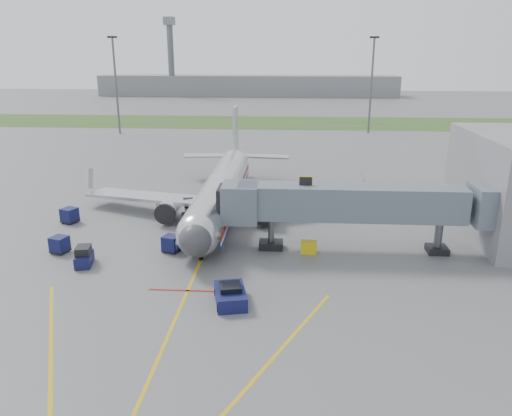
# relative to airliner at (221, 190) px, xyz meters

# --- Properties ---
(ground) EXTENTS (400.00, 400.00, 0.00)m
(ground) POSITION_rel_airliner_xyz_m (-0.00, -15.25, -2.65)
(ground) COLOR #565659
(ground) RESTS_ON ground
(grass_strip) EXTENTS (300.00, 25.00, 0.01)m
(grass_strip) POSITION_rel_airliner_xyz_m (-0.00, 74.75, -2.64)
(grass_strip) COLOR #2D4C1E
(grass_strip) RESTS_ON ground
(apron_markings) EXTENTS (21.52, 50.00, 0.01)m
(apron_markings) POSITION_rel_airliner_xyz_m (-0.00, -22.65, -2.64)
(apron_markings) COLOR gold
(apron_markings) RESTS_ON ground
(airliner) EXTENTS (32.10, 35.67, 10.25)m
(airliner) POSITION_rel_airliner_xyz_m (0.00, 0.00, 0.00)
(airliner) COLOR silver
(airliner) RESTS_ON ground
(jet_bridge) EXTENTS (25.30, 4.00, 6.90)m
(jet_bridge) POSITION_rel_airliner_xyz_m (12.86, -10.25, 1.82)
(jet_bridge) COLOR slate
(jet_bridge) RESTS_ON ground
(light_mast_left) EXTENTS (2.00, 0.44, 20.40)m
(light_mast_left) POSITION_rel_airliner_xyz_m (-30.00, 54.75, 8.13)
(light_mast_left) COLOR #595B60
(light_mast_left) RESTS_ON ground
(light_mast_right) EXTENTS (2.00, 0.44, 20.40)m
(light_mast_right) POSITION_rel_airliner_xyz_m (25.00, 59.75, 8.13)
(light_mast_right) COLOR #595B60
(light_mast_right) RESTS_ON ground
(distant_terminal) EXTENTS (120.00, 14.00, 8.00)m
(distant_terminal) POSITION_rel_airliner_xyz_m (-10.00, 154.75, 1.35)
(distant_terminal) COLOR slate
(distant_terminal) RESTS_ON ground
(control_tower) EXTENTS (4.00, 4.00, 30.00)m
(control_tower) POSITION_rel_airliner_xyz_m (-40.00, 149.75, 14.68)
(control_tower) COLOR #595B60
(control_tower) RESTS_ON ground
(pushback_tug) EXTENTS (2.81, 3.83, 1.44)m
(pushback_tug) POSITION_rel_airliner_xyz_m (3.47, -20.88, -2.04)
(pushback_tug) COLOR #0E0D3C
(pushback_tug) RESTS_ON ground
(baggage_tug) EXTENTS (1.69, 2.60, 1.68)m
(baggage_tug) POSITION_rel_airliner_xyz_m (-9.72, -15.07, -1.90)
(baggage_tug) COLOR #0E0D3C
(baggage_tug) RESTS_ON ground
(baggage_cart_a) EXTENTS (1.92, 1.92, 1.59)m
(baggage_cart_a) POSITION_rel_airliner_xyz_m (-15.60, -4.45, -1.84)
(baggage_cart_a) COLOR #0E0D3C
(baggage_cart_a) RESTS_ON ground
(baggage_cart_b) EXTENTS (1.74, 1.74, 1.50)m
(baggage_cart_b) POSITION_rel_airliner_xyz_m (-13.00, -12.54, -1.88)
(baggage_cart_b) COLOR #0E0D3C
(baggage_cart_b) RESTS_ON ground
(baggage_cart_c) EXTENTS (1.74, 1.74, 1.51)m
(baggage_cart_c) POSITION_rel_airliner_xyz_m (-3.00, -11.62, -1.88)
(baggage_cart_c) COLOR #0E0D3C
(baggage_cart_c) RESTS_ON ground
(belt_loader) EXTENTS (2.68, 5.10, 2.40)m
(belt_loader) POSITION_rel_airliner_xyz_m (-2.52, -4.97, -2.05)
(belt_loader) COLOR #0E0D3C
(belt_loader) RESTS_ON ground
(ground_power_cart) EXTENTS (1.48, 1.06, 1.12)m
(ground_power_cart) POSITION_rel_airliner_xyz_m (9.42, -11.13, -2.10)
(ground_power_cart) COLOR gold
(ground_power_cart) RESTS_ON ground
(ramp_worker) EXTENTS (0.80, 0.78, 1.86)m
(ramp_worker) POSITION_rel_airliner_xyz_m (-7.59, 1.31, -1.72)
(ramp_worker) COLOR #D3EC1B
(ramp_worker) RESTS_ON ground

